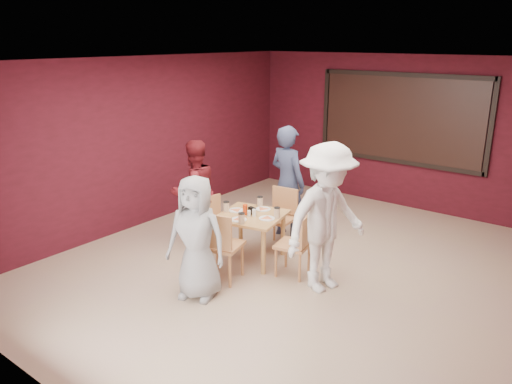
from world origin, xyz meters
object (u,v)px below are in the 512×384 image
Objects in this scene: diner_front at (197,238)px; diner_right at (327,218)px; dining_table at (251,220)px; chair_right at (298,242)px; chair_left at (214,218)px; chair_front at (220,243)px; chair_back at (281,214)px; diner_left at (194,191)px; diner_back at (288,182)px.

diner_right is at bearing 26.23° from diner_front.
chair_right is at bearing -1.17° from dining_table.
chair_left is (-0.78, 0.06, -0.17)m from dining_table.
diner_right is at bearing -4.30° from chair_left.
chair_front reaches higher than chair_back.
chair_back is at bearing 137.35° from chair_right.
dining_table is 0.65× the size of diner_left.
diner_right is (1.24, -0.80, 0.44)m from chair_back.
chair_left is at bearing 177.40° from chair_right.
diner_front is at bearing -54.60° from chair_left.
diner_front is (0.91, -1.29, 0.33)m from chair_left.
chair_front is at bearing 72.92° from diner_left.
diner_right is at bearing 149.29° from diner_back.
chair_right reaches higher than chair_left.
diner_right is at bearing 30.33° from chair_front.
chair_front is 0.60× the size of diner_left.
chair_back reaches higher than chair_right.
chair_front is (0.10, -0.78, -0.06)m from dining_table.
chair_right reaches higher than dining_table.
chair_back is at bearing 120.00° from diner_back.
chair_back is at bearing 39.06° from chair_left.
diner_right reaches higher than diner_left.
chair_front is at bearing -132.78° from chair_right.
dining_table is 1.10m from diner_back.
diner_left is at bearing -176.52° from chair_left.
chair_front is 1.09× the size of chair_back.
diner_left is (-1.04, -1.02, -0.10)m from diner_back.
diner_front is (0.14, -1.23, 0.16)m from dining_table.
dining_table is at bearing 102.26° from diner_right.
diner_front is at bearing 151.81° from diner_right.
diner_front is (-0.67, -1.21, 0.28)m from chair_right.
chair_left is at bearing 106.52° from diner_front.
diner_back is at bearing 110.68° from chair_back.
diner_front is 2.30m from diner_back.
dining_table is 1.17× the size of chair_back.
chair_right is (0.81, -0.02, -0.12)m from dining_table.
diner_back reaches higher than chair_front.
chair_left is at bearing 109.47° from diner_left.
diner_left is at bearing 53.99° from diner_back.
dining_table is 1.25m from diner_front.
chair_front reaches higher than chair_left.
diner_right reaches higher than chair_front.
dining_table is at bearing -91.99° from chair_back.
diner_right is (0.46, -0.08, 0.46)m from chair_right.
chair_back is 1.38m from diner_left.
chair_left is 0.89× the size of chair_right.
chair_back is (-0.08, 1.48, -0.04)m from chair_front.
diner_left reaches higher than chair_right.
chair_left is (-0.88, 0.83, -0.11)m from chair_front.
diner_front is at bearing -83.60° from dining_table.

